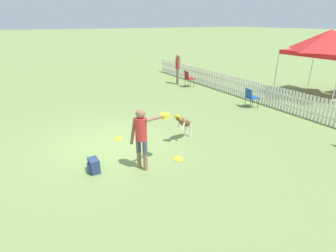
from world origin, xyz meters
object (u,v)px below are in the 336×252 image
at_px(backpack_on_grass, 94,166).
at_px(folding_chair_blue_left, 188,77).
at_px(leaping_dog, 184,122).
at_px(spectator_standing, 178,66).
at_px(handler_person, 143,132).
at_px(canopy_tent_main, 329,42).
at_px(folding_chair_green_right, 251,96).
at_px(frisbee_near_handler, 118,139).
at_px(frisbee_near_dog, 178,159).

bearing_deg(backpack_on_grass, folding_chair_blue_left, 131.41).
bearing_deg(leaping_dog, spectator_standing, -57.85).
xyz_separation_m(handler_person, canopy_tent_main, (-1.74, 10.19, 1.56)).
xyz_separation_m(backpack_on_grass, spectator_standing, (-7.12, 6.93, 0.88)).
bearing_deg(handler_person, canopy_tent_main, 72.70).
distance_m(folding_chair_green_right, canopy_tent_main, 4.62).
relative_size(handler_person, frisbee_near_handler, 6.25).
bearing_deg(folding_chair_green_right, frisbee_near_dog, 126.56).
distance_m(handler_person, frisbee_near_handler, 2.22).
bearing_deg(frisbee_near_dog, handler_person, -94.47).
relative_size(leaping_dog, frisbee_near_handler, 3.93).
height_order(leaping_dog, spectator_standing, spectator_standing).
bearing_deg(folding_chair_blue_left, leaping_dog, 149.34).
distance_m(backpack_on_grass, folding_chair_blue_left, 9.43).
bearing_deg(leaping_dog, handler_person, 90.47).
xyz_separation_m(folding_chair_blue_left, spectator_standing, (-0.89, -0.14, 0.51)).
bearing_deg(spectator_standing, backpack_on_grass, 152.84).
bearing_deg(canopy_tent_main, leaping_dog, -84.56).
distance_m(frisbee_near_handler, folding_chair_blue_left, 7.54).
height_order(frisbee_near_handler, canopy_tent_main, canopy_tent_main).
xyz_separation_m(folding_chair_blue_left, canopy_tent_main, (4.95, 4.28, 2.02)).
bearing_deg(frisbee_near_handler, leaping_dog, 59.42).
distance_m(handler_person, backpack_on_grass, 1.49).
relative_size(leaping_dog, spectator_standing, 0.58).
height_order(folding_chair_blue_left, folding_chair_green_right, folding_chair_blue_left).
distance_m(frisbee_near_handler, backpack_on_grass, 1.95).
distance_m(frisbee_near_dog, spectator_standing, 9.10).
xyz_separation_m(leaping_dog, canopy_tent_main, (-0.80, 8.38, 1.98)).
relative_size(handler_person, leaping_dog, 1.59).
xyz_separation_m(backpack_on_grass, folding_chair_blue_left, (-6.24, 7.07, 0.36)).
bearing_deg(canopy_tent_main, spectator_standing, -142.93).
xyz_separation_m(frisbee_near_handler, folding_chair_blue_left, (-4.69, 5.88, 0.52)).
distance_m(backpack_on_grass, folding_chair_green_right, 7.48).
relative_size(frisbee_near_handler, folding_chair_green_right, 0.31).
relative_size(handler_person, backpack_on_grass, 4.49).
bearing_deg(folding_chair_green_right, handler_person, 122.41).
bearing_deg(spectator_standing, frisbee_near_handler, 151.24).
height_order(backpack_on_grass, folding_chair_green_right, folding_chair_green_right).
bearing_deg(frisbee_near_handler, folding_chair_green_right, 92.45).
bearing_deg(leaping_dog, folding_chair_blue_left, -62.50).
bearing_deg(frisbee_near_handler, handler_person, -0.85).
xyz_separation_m(frisbee_near_handler, backpack_on_grass, (1.54, -1.19, 0.16)).
relative_size(folding_chair_blue_left, spectator_standing, 0.52).
relative_size(backpack_on_grass, spectator_standing, 0.20).
bearing_deg(spectator_standing, handler_person, 159.74).
height_order(frisbee_near_handler, folding_chair_green_right, folding_chair_green_right).
bearing_deg(frisbee_near_handler, spectator_standing, 134.17).
xyz_separation_m(frisbee_near_handler, folding_chair_green_right, (-0.26, 6.06, 0.48)).
bearing_deg(handler_person, leaping_dog, 90.47).
xyz_separation_m(leaping_dog, folding_chair_blue_left, (-5.75, 4.10, -0.04)).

